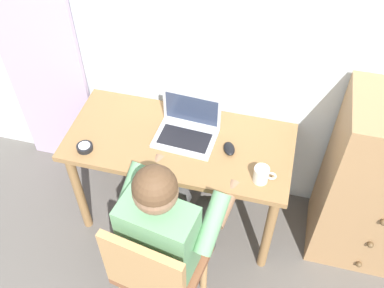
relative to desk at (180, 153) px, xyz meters
name	(u,v)px	position (x,y,z in m)	size (l,w,h in m)	color
wall_back	(250,35)	(0.30, 0.37, 0.62)	(4.80, 0.05, 2.50)	silver
curtain_panel	(32,32)	(-0.97, 0.30, 0.48)	(0.55, 0.03, 2.22)	#B29EBC
desk	(180,153)	(0.00, 0.00, 0.00)	(1.29, 0.59, 0.74)	olive
dresser	(382,186)	(1.16, 0.08, -0.05)	(0.63, 0.49, 1.17)	#9E754C
chair	(157,270)	(0.06, -0.68, -0.13)	(0.48, 0.47, 0.89)	brown
person_seated	(170,222)	(0.09, -0.50, 0.05)	(0.59, 0.63, 1.20)	#4C4C4C
laptop	(188,128)	(0.03, 0.06, 0.16)	(0.35, 0.27, 0.24)	#B7BABF
computer_mouse	(229,149)	(0.29, -0.01, 0.13)	(0.06, 0.10, 0.03)	black
desk_clock	(85,147)	(-0.49, -0.20, 0.12)	(0.09, 0.09, 0.03)	black
coffee_mug	(262,175)	(0.49, -0.17, 0.16)	(0.12, 0.08, 0.09)	silver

